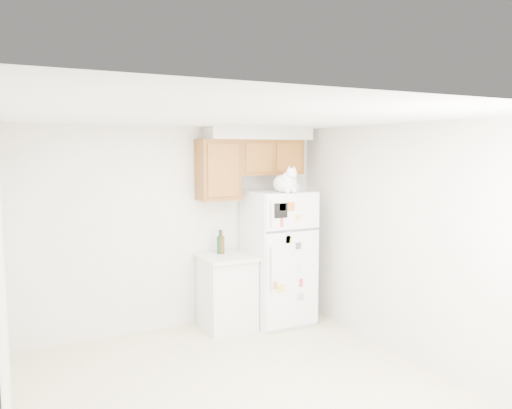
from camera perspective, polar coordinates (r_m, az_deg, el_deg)
ground_plane at (r=4.85m, az=-1.26°, el=-21.00°), size 3.80×4.00×0.01m
room_shell at (r=4.62m, az=-1.24°, el=-0.51°), size 3.84×4.04×2.52m
refrigerator at (r=6.46m, az=2.57°, el=-5.98°), size 0.76×0.78×1.70m
base_counter at (r=6.32m, az=-3.33°, el=-9.89°), size 0.64×0.64×0.92m
cat at (r=6.09m, az=3.50°, el=2.54°), size 0.33×0.48×0.34m
storage_box_back at (r=6.41m, az=3.09°, el=2.05°), size 0.20×0.17×0.10m
storage_box_front at (r=6.41m, az=4.12°, el=2.00°), size 0.16×0.12×0.09m
bottle_green at (r=6.28m, az=-4.18°, el=-4.27°), size 0.07×0.07×0.31m
bottle_amber at (r=6.28m, az=-3.94°, el=-4.28°), size 0.07×0.07×0.30m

